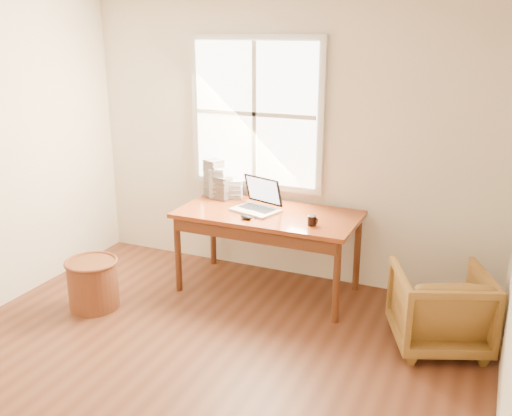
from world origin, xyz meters
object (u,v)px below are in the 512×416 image
(armchair, at_px, (440,308))
(wicker_stool, at_px, (93,285))
(cd_stack_a, at_px, (219,183))
(coffee_mug, at_px, (312,220))
(laptop, at_px, (255,196))
(desk, at_px, (268,214))

(armchair, height_order, wicker_stool, armchair)
(armchair, relative_size, cd_stack_a, 2.36)
(coffee_mug, relative_size, cd_stack_a, 0.28)
(laptop, bearing_deg, desk, 30.08)
(armchair, distance_m, wicker_stool, 2.85)
(desk, distance_m, cd_stack_a, 0.67)
(armchair, bearing_deg, coffee_mug, -32.28)
(coffee_mug, bearing_deg, cd_stack_a, 158.13)
(cd_stack_a, bearing_deg, coffee_mug, -20.76)
(armchair, distance_m, cd_stack_a, 2.32)
(cd_stack_a, bearing_deg, armchair, -15.68)
(laptop, xyz_separation_m, cd_stack_a, (-0.50, 0.26, -0.00))
(cd_stack_a, bearing_deg, desk, -20.99)
(laptop, relative_size, cd_stack_a, 1.42)
(desk, height_order, armchair, desk)
(desk, bearing_deg, cd_stack_a, 159.01)
(desk, distance_m, coffee_mug, 0.50)
(armchair, xyz_separation_m, cd_stack_a, (-2.16, 0.61, 0.58))
(desk, height_order, wicker_stool, desk)
(wicker_stool, bearing_deg, laptop, 38.39)
(wicker_stool, bearing_deg, cd_stack_a, 61.21)
(desk, relative_size, wicker_stool, 3.81)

